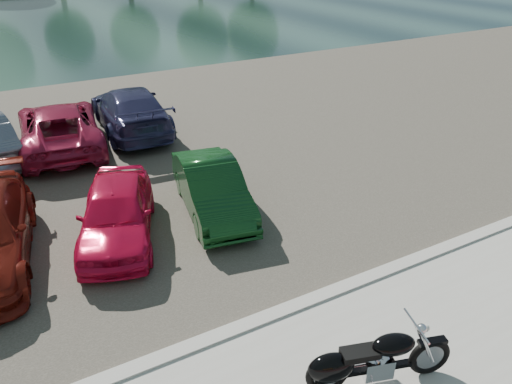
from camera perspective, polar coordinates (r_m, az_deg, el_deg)
ground at (r=9.13m, az=18.68°, el=-17.41°), size 200.00×200.00×0.00m
kerb at (r=10.11m, az=10.53°, el=-10.59°), size 60.00×0.30×0.14m
parking_lot at (r=17.03m, az=-8.74°, el=5.94°), size 60.00×18.00×0.04m
river at (r=44.67m, az=-23.12°, el=17.66°), size 120.00×40.00×0.00m
motorcycle at (r=8.03m, az=12.50°, el=-18.35°), size 2.27×1.01×1.05m
car_4 at (r=11.53m, az=-15.65°, el=-2.21°), size 2.75×4.16×1.32m
car_5 at (r=12.22m, az=-5.02°, el=0.42°), size 2.03×4.02×1.27m
car_10 at (r=17.04m, az=-21.57°, el=6.96°), size 2.94×5.39×1.43m
car_11 at (r=17.88m, az=-14.17°, el=9.12°), size 2.49×5.32×1.50m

